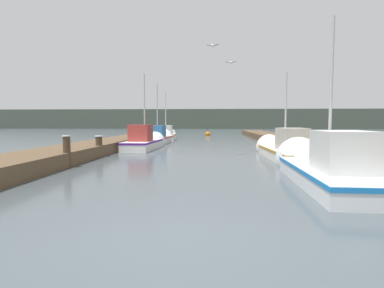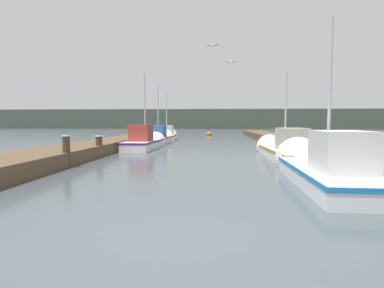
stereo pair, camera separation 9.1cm
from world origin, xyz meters
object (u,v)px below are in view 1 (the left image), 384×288
fishing_boat_3 (158,137)px  seagull_lead (213,46)px  fishing_boat_2 (145,141)px  channel_buoy (208,134)px  fishing_boat_0 (322,166)px  mooring_piling_1 (67,151)px  fishing_boat_4 (166,135)px  seagull_1 (231,63)px  fishing_boat_1 (283,149)px  mooring_piling_0 (99,146)px

fishing_boat_3 → seagull_lead: size_ratio=8.91×
fishing_boat_2 → channel_buoy: bearing=80.7°
fishing_boat_3 → fishing_boat_2: bearing=-87.2°
fishing_boat_0 → mooring_piling_1: size_ratio=5.15×
fishing_boat_4 → seagull_1: size_ratio=9.71×
fishing_boat_2 → channel_buoy: 17.92m
fishing_boat_2 → fishing_boat_1: bearing=-26.8°
fishing_boat_0 → seagull_lead: bearing=121.9°
fishing_boat_3 → seagull_lead: bearing=-62.8°
fishing_boat_0 → seagull_1: size_ratio=10.62×
fishing_boat_1 → fishing_boat_2: fishing_boat_2 is taller
fishing_boat_0 → channel_buoy: 27.06m
seagull_lead → seagull_1: seagull_lead is taller
fishing_boat_4 → mooring_piling_0: size_ratio=5.50×
fishing_boat_4 → seagull_lead: 14.62m
fishing_boat_2 → mooring_piling_0: fishing_boat_2 is taller
seagull_lead → seagull_1: 2.18m
fishing_boat_2 → seagull_1: bearing=-19.2°
fishing_boat_2 → mooring_piling_1: size_ratio=4.64×
fishing_boat_3 → seagull_1: 9.50m
mooring_piling_1 → seagull_1: (6.13, 5.70, 4.13)m
fishing_boat_3 → seagull_1: bearing=-51.4°
fishing_boat_4 → mooring_piling_0: (-1.11, -13.74, 0.10)m
mooring_piling_0 → seagull_lead: size_ratio=1.76×
fishing_boat_4 → mooring_piling_1: 17.02m
fishing_boat_3 → mooring_piling_0: (-1.15, -9.26, 0.07)m
mooring_piling_0 → fishing_boat_0: bearing=-30.4°
fishing_boat_1 → fishing_boat_2: bearing=149.2°
mooring_piling_1 → channel_buoy: bearing=79.2°
mooring_piling_0 → fishing_boat_4: bearing=85.4°
fishing_boat_2 → mooring_piling_0: bearing=-102.7°
channel_buoy → fishing_boat_2: bearing=-101.8°
fishing_boat_2 → seagull_lead: bearing=-41.6°
fishing_boat_0 → fishing_boat_1: (0.16, 5.21, 0.00)m
fishing_boat_0 → mooring_piling_1: fishing_boat_0 is taller
mooring_piling_1 → seagull_lead: (5.16, 3.78, 4.53)m
fishing_boat_0 → channel_buoy: (-3.42, 26.84, -0.19)m
fishing_boat_3 → channel_buoy: fishing_boat_3 is taller
fishing_boat_4 → mooring_piling_1: fishing_boat_4 is taller
mooring_piling_0 → mooring_piling_1: (0.07, -3.25, 0.08)m
mooring_piling_1 → fishing_boat_4: bearing=86.5°
mooring_piling_0 → seagull_1: size_ratio=1.77×
fishing_boat_1 → fishing_boat_4: bearing=117.4°
fishing_boat_4 → seagull_1: seagull_1 is taller
fishing_boat_2 → seagull_1: seagull_1 is taller
channel_buoy → seagull_1: (1.31, -19.52, 4.54)m
seagull_lead → fishing_boat_3: bearing=-53.0°
mooring_piling_0 → channel_buoy: same height
fishing_boat_3 → seagull_1: size_ratio=8.94×
fishing_boat_1 → seagull_lead: seagull_lead is taller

